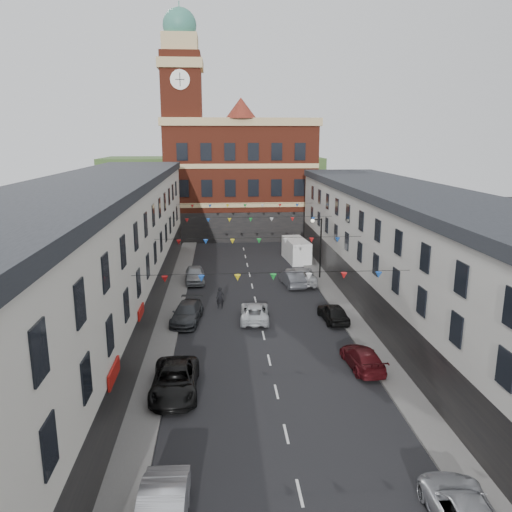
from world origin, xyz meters
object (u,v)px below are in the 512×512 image
object	(u,v)px
car_left_c	(175,380)
car_right_b	(465,512)
white_van	(296,250)
car_right_c	(363,358)
car_right_d	(333,313)
car_left_d	(187,313)
moving_car	(255,312)
car_left_e	(195,275)
car_right_e	(292,278)
street_lamp	(318,240)
car_right_f	(301,275)
pedestrian	(220,298)

from	to	relation	value
car_left_c	car_right_b	bearing A→B (deg)	-43.98
car_right_b	white_van	world-z (taller)	white_van
car_right_c	car_right_d	bearing A→B (deg)	-93.85
car_left_d	moving_car	distance (m)	5.10
car_left_e	car_right_d	xyz separation A→B (m)	(10.90, -11.29, -0.08)
car_left_e	moving_car	bearing A→B (deg)	-67.78
car_right_e	street_lamp	bearing A→B (deg)	-151.89
car_left_d	car_right_b	xyz separation A→B (m)	(11.00, -21.33, -0.04)
car_right_f	white_van	xyz separation A→B (m)	(0.92, 8.86, 0.45)
car_right_c	moving_car	world-z (taller)	car_right_c
car_left_c	white_van	size ratio (longest dim) A/B	0.97
car_left_c	car_right_f	world-z (taller)	car_right_f
car_right_d	white_van	bearing A→B (deg)	-95.31
street_lamp	car_right_c	xyz separation A→B (m)	(-1.05, -19.45, -3.27)
car_right_b	car_right_d	bearing A→B (deg)	-86.29
car_right_b	pedestrian	distance (m)	25.67
car_left_c	car_right_e	bearing A→B (deg)	64.55
car_left_d	car_right_b	size ratio (longest dim) A/B	1.01
car_right_c	car_right_d	size ratio (longest dim) A/B	1.09
pedestrian	car_left_c	bearing A→B (deg)	-95.34
car_right_c	car_right_f	xyz separation A→B (m)	(-0.82, 18.13, 0.13)
car_right_f	pedestrian	xyz separation A→B (m)	(-7.68, -6.68, 0.10)
moving_car	white_van	xyz separation A→B (m)	(6.00, 18.39, 0.58)
car_left_c	car_right_d	bearing A→B (deg)	42.34
car_left_d	moving_car	size ratio (longest dim) A/B	1.07
car_right_f	pedestrian	bearing A→B (deg)	42.66
car_right_c	car_left_e	bearing A→B (deg)	-64.20
car_left_e	car_right_d	distance (m)	15.69
moving_car	car_left_e	bearing A→B (deg)	-60.88
street_lamp	moving_car	bearing A→B (deg)	-122.64
street_lamp	pedestrian	xyz separation A→B (m)	(-9.55, -8.00, -3.03)
moving_car	pedestrian	world-z (taller)	pedestrian
car_right_c	car_right_e	xyz separation A→B (m)	(-1.75, 17.42, 0.10)
car_right_f	white_van	bearing A→B (deg)	-94.33
car_left_c	car_left_d	xyz separation A→B (m)	(0.00, 10.82, -0.03)
car_right_c	car_right_f	world-z (taller)	car_right_f
car_left_d	car_right_b	bearing A→B (deg)	-55.54
car_left_e	white_van	size ratio (longest dim) A/B	0.82
car_left_c	pedestrian	xyz separation A→B (m)	(2.50, 13.72, 0.13)
car_right_e	car_left_c	bearing A→B (deg)	56.97
car_right_e	car_right_f	world-z (taller)	car_right_f
car_left_c	car_left_e	world-z (taller)	car_left_e
car_right_d	car_right_e	size ratio (longest dim) A/B	0.90
street_lamp	car_right_e	world-z (taller)	street_lamp
car_left_c	moving_car	size ratio (longest dim) A/B	1.17
car_right_d	moving_car	bearing A→B (deg)	-12.23
moving_car	car_left_d	bearing A→B (deg)	4.36
car_right_b	car_right_c	xyz separation A→B (m)	(0.00, 12.78, -0.03)
car_right_b	car_right_f	world-z (taller)	car_right_f
car_right_d	white_van	size ratio (longest dim) A/B	0.73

